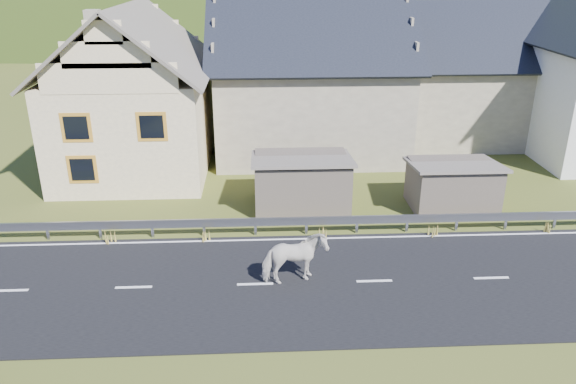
{
  "coord_description": "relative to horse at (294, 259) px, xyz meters",
  "views": [
    {
      "loc": [
        -3.7,
        -16.1,
        9.98
      ],
      "look_at": [
        -2.8,
        2.04,
        2.49
      ],
      "focal_mm": 35.0,
      "sensor_mm": 36.0,
      "label": 1
    }
  ],
  "objects": [
    {
      "name": "shed_right",
      "position": [
        7.19,
        5.93,
        0.07
      ],
      "size": [
        3.8,
        2.9,
        2.2
      ],
      "primitive_type": "cube",
      "color": "#62554B",
      "rests_on": "ground"
    },
    {
      "name": "ground",
      "position": [
        2.69,
        -0.07,
        -0.93
      ],
      "size": [
        160.0,
        160.0,
        0.0
      ],
      "primitive_type": "plane",
      "color": "#424E18",
      "rests_on": "ground"
    },
    {
      "name": "lane_markings",
      "position": [
        2.69,
        -0.07,
        -0.88
      ],
      "size": [
        60.0,
        6.6,
        0.01
      ],
      "primitive_type": "cube",
      "color": "silver",
      "rests_on": "road"
    },
    {
      "name": "road",
      "position": [
        2.69,
        -0.07,
        -0.91
      ],
      "size": [
        60.0,
        7.0,
        0.04
      ],
      "primitive_type": "cube",
      "color": "black",
      "rests_on": "ground"
    },
    {
      "name": "shed_left",
      "position": [
        0.69,
        6.43,
        0.17
      ],
      "size": [
        4.3,
        3.3,
        2.4
      ],
      "primitive_type": "cube",
      "color": "#62554B",
      "rests_on": "ground"
    },
    {
      "name": "horse",
      "position": [
        0.0,
        0.0,
        0.0
      ],
      "size": [
        1.47,
        2.28,
        1.77
      ],
      "primitive_type": "imported",
      "rotation": [
        0.0,
        0.0,
        1.83
      ],
      "color": "silver",
      "rests_on": "road"
    },
    {
      "name": "house_cream",
      "position": [
        -7.32,
        11.93,
        3.43
      ],
      "size": [
        7.8,
        9.8,
        8.3
      ],
      "color": "#FFE5B3",
      "rests_on": "ground"
    },
    {
      "name": "house_stone_a",
      "position": [
        1.69,
        14.93,
        3.71
      ],
      "size": [
        10.8,
        9.8,
        8.9
      ],
      "color": "tan",
      "rests_on": "ground"
    },
    {
      "name": "mountain",
      "position": [
        7.69,
        179.93,
        -20.93
      ],
      "size": [
        440.0,
        280.0,
        260.0
      ],
      "primitive_type": "ellipsoid",
      "color": "#273D11",
      "rests_on": "ground"
    },
    {
      "name": "guardrail",
      "position": [
        2.69,
        3.61,
        -0.36
      ],
      "size": [
        28.1,
        0.09,
        0.75
      ],
      "color": "#93969B",
      "rests_on": "ground"
    },
    {
      "name": "house_stone_b",
      "position": [
        11.69,
        16.93,
        3.31
      ],
      "size": [
        9.8,
        8.8,
        8.1
      ],
      "color": "tan",
      "rests_on": "ground"
    }
  ]
}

